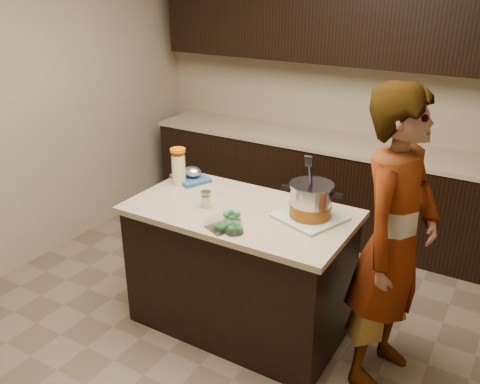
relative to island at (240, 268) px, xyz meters
The scene contains 13 objects.
ground_plane 0.45m from the island, ahead, with size 4.00×4.00×0.00m, color brown.
room_shell 1.26m from the island, ahead, with size 4.04×4.04×2.72m.
back_cabinets 1.81m from the island, 90.00° to the left, with size 3.60×0.63×2.33m.
island is the anchor object (origin of this frame).
dish_towel 0.65m from the island, 13.11° to the left, with size 0.36×0.36×0.02m, color #63875A.
stock_pot 0.72m from the island, 13.08° to the left, with size 0.38×0.31×0.39m.
lemonade_pitcher 0.84m from the island, 166.45° to the left, with size 0.11×0.11×0.26m.
mason_jar 0.55m from the island, 158.34° to the right, with size 0.08×0.08×0.11m.
broccoli_tub_left 0.50m from the island, 75.94° to the right, with size 0.14×0.14×0.05m.
broccoli_tub_right 0.57m from the island, 65.28° to the right, with size 0.14×0.14×0.05m.
broccoli_tub_rect 0.56m from the island, 83.79° to the right, with size 0.19×0.17×0.06m.
blue_tray 0.78m from the island, 156.46° to the left, with size 0.33×0.30×0.10m.
person 1.08m from the island, ahead, with size 0.66×0.43×1.81m, color gray.
Camera 1 is at (1.52, -2.55, 2.30)m, focal length 38.00 mm.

